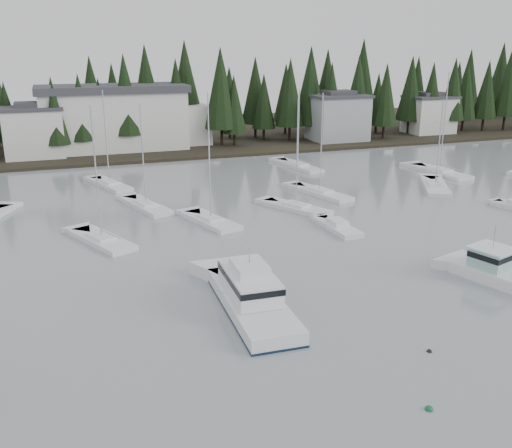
{
  "coord_description": "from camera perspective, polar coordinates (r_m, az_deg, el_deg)",
  "views": [
    {
      "loc": [
        -15.12,
        -19.36,
        17.93
      ],
      "look_at": [
        1.28,
        26.7,
        2.5
      ],
      "focal_mm": 40.0,
      "sensor_mm": 36.0,
      "label": 1
    }
  ],
  "objects": [
    {
      "name": "cabin_cruiser_center",
      "position": [
        40.56,
        -0.47,
        -7.5
      ],
      "size": [
        4.27,
        12.27,
        5.21
      ],
      "rotation": [
        0.0,
        0.0,
        1.53
      ],
      "color": "white",
      "rests_on": "ground"
    },
    {
      "name": "mooring_buoy_green",
      "position": [
        32.07,
        16.91,
        -17.34
      ],
      "size": [
        0.45,
        0.45,
        0.45
      ],
      "primitive_type": "sphere",
      "color": "#145933",
      "rests_on": "ground"
    },
    {
      "name": "sailboat_2",
      "position": [
        56.0,
        -15.15,
        -1.71
      ],
      "size": [
        5.94,
        9.12,
        13.39
      ],
      "rotation": [
        0.0,
        0.0,
        1.98
      ],
      "color": "white",
      "rests_on": "ground"
    },
    {
      "name": "sailboat_10",
      "position": [
        78.05,
        -14.41,
        3.73
      ],
      "size": [
        5.35,
        9.55,
        13.0
      ],
      "rotation": [
        0.0,
        0.0,
        1.9
      ],
      "color": "white",
      "rests_on": "ground"
    },
    {
      "name": "sailboat_12",
      "position": [
        60.08,
        -4.53,
        0.18
      ],
      "size": [
        4.85,
        8.61,
        14.0
      ],
      "rotation": [
        0.0,
        0.0,
        1.85
      ],
      "color": "white",
      "rests_on": "ground"
    },
    {
      "name": "conifer_treeline",
      "position": [
        107.94,
        -11.38,
        7.61
      ],
      "size": [
        200.0,
        22.0,
        20.0
      ],
      "primitive_type": null,
      "color": "black",
      "rests_on": "ground"
    },
    {
      "name": "mooring_buoy_dark",
      "position": [
        37.22,
        16.94,
        -12.12
      ],
      "size": [
        0.34,
        0.34,
        0.34
      ],
      "primitive_type": "sphere",
      "color": "black",
      "rests_on": "ground"
    },
    {
      "name": "lobster_boat_teal",
      "position": [
        48.85,
        23.69,
        -4.82
      ],
      "size": [
        5.67,
        9.59,
        5.04
      ],
      "rotation": [
        0.0,
        0.0,
        1.87
      ],
      "color": "white",
      "rests_on": "ground"
    },
    {
      "name": "house_east_b",
      "position": [
        124.11,
        16.94,
        10.52
      ],
      "size": [
        9.54,
        7.42,
        8.25
      ],
      "color": "silver",
      "rests_on": "ground"
    },
    {
      "name": "harbor_inn",
      "position": [
        103.15,
        -12.9,
        10.32
      ],
      "size": [
        29.5,
        11.5,
        10.9
      ],
      "color": "silver",
      "rests_on": "ground"
    },
    {
      "name": "sailboat_3",
      "position": [
        78.38,
        17.46,
        3.51
      ],
      "size": [
        7.57,
        10.34,
        11.95
      ],
      "rotation": [
        0.0,
        0.0,
        1.05
      ],
      "color": "white",
      "rests_on": "ground"
    },
    {
      "name": "house_east_a",
      "position": [
        110.74,
        8.18,
        10.59
      ],
      "size": [
        10.6,
        8.48,
        9.25
      ],
      "color": "#999EA0",
      "rests_on": "ground"
    },
    {
      "name": "sailboat_5",
      "position": [
        71.88,
        6.38,
        3.02
      ],
      "size": [
        5.15,
        10.24,
        13.0
      ],
      "rotation": [
        0.0,
        0.0,
        1.85
      ],
      "color": "white",
      "rests_on": "ground"
    },
    {
      "name": "house_west",
      "position": [
        99.3,
        -21.33,
        8.65
      ],
      "size": [
        9.54,
        7.42,
        8.75
      ],
      "color": "silver",
      "rests_on": "ground"
    },
    {
      "name": "sailboat_7",
      "position": [
        87.57,
        17.86,
        4.9
      ],
      "size": [
        3.89,
        10.99,
        14.88
      ],
      "rotation": [
        0.0,
        0.0,
        1.66
      ],
      "color": "white",
      "rests_on": "ground"
    },
    {
      "name": "sailboat_11",
      "position": [
        87.79,
        4.21,
        5.72
      ],
      "size": [
        4.2,
        10.88,
        12.31
      ],
      "rotation": [
        0.0,
        0.0,
        1.73
      ],
      "color": "white",
      "rests_on": "ground"
    },
    {
      "name": "far_shore_land",
      "position": [
        118.7,
        -12.19,
        8.44
      ],
      "size": [
        240.0,
        54.0,
        1.0
      ],
      "primitive_type": "cube",
      "color": "black",
      "rests_on": "ground"
    },
    {
      "name": "sailboat_1",
      "position": [
        66.73,
        -10.94,
        1.66
      ],
      "size": [
        5.04,
        9.59,
        12.34
      ],
      "rotation": [
        0.0,
        0.0,
        1.86
      ],
      "color": "white",
      "rests_on": "ground"
    },
    {
      "name": "sailboat_8",
      "position": [
        64.95,
        4.01,
        1.52
      ],
      "size": [
        6.23,
        8.92,
        13.04
      ],
      "rotation": [
        0.0,
        0.0,
        2.05
      ],
      "color": "white",
      "rests_on": "ground"
    },
    {
      "name": "ground",
      "position": [
        30.41,
        15.66,
        -19.36
      ],
      "size": [
        260.0,
        260.0,
        0.0
      ],
      "primitive_type": "plane",
      "color": "gray",
      "rests_on": "ground"
    },
    {
      "name": "runabout_1",
      "position": [
        58.46,
        8.13,
        -0.39
      ],
      "size": [
        2.38,
        6.98,
        1.42
      ],
      "rotation": [
        0.0,
        0.0,
        1.6
      ],
      "color": "white",
      "rests_on": "ground"
    }
  ]
}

